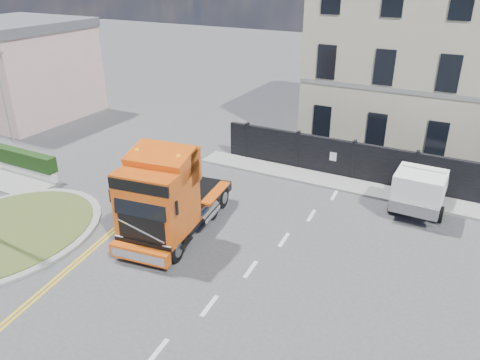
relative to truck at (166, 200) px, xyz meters
The scene contains 10 objects.
ground 1.95m from the truck, ahead, with size 120.00×120.00×0.00m, color #424244.
traffic_island 6.93m from the truck, 153.67° to the right, with size 6.80×6.80×0.17m.
hedge_wall 12.17m from the truck, behind, with size 8.00×0.55×1.35m.
seaside_bldg_pink 21.10m from the truck, 154.67° to the left, with size 8.00×8.00×6.00m, color beige.
hoarding_fence 11.75m from the truck, 50.18° to the left, with size 18.80×0.25×2.00m.
georgian_building 18.38m from the truck, 67.14° to the left, with size 12.30×10.30×12.80m.
pavement_far 10.81m from the truck, 49.36° to the left, with size 20.00×1.60×0.12m, color gray.
truck is the anchor object (origin of this frame).
flatbed_pickup 11.06m from the truck, 39.65° to the left, with size 2.25×5.06×2.09m.
lamppost_slim 15.77m from the truck, 163.30° to the left, with size 0.22×0.45×5.46m.
Camera 1 is at (9.17, -12.95, 10.11)m, focal length 35.00 mm.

